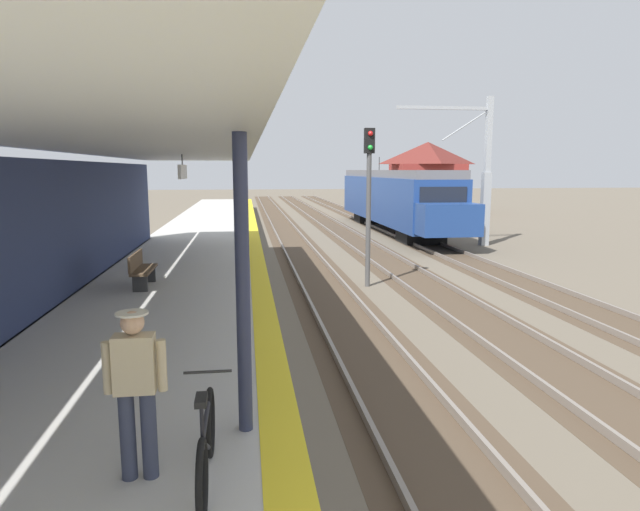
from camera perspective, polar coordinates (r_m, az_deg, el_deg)
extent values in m
cube|color=#B7B5AD|center=(17.02, -14.07, -2.88)|extent=(5.00, 80.00, 0.90)
cube|color=yellow|center=(16.84, -6.50, -1.22)|extent=(0.50, 80.00, 0.01)
cube|color=#4C4C4C|center=(13.74, -26.38, -6.39)|extent=(0.50, 24.00, 0.90)
cube|color=navy|center=(13.37, -26.99, 2.13)|extent=(0.40, 24.00, 3.20)
cube|color=silver|center=(12.72, -17.16, 10.76)|extent=(4.40, 24.00, 0.16)
cylinder|color=#2D334C|center=(6.20, -8.02, -7.33)|extent=(0.16, 0.16, 4.27)
cube|color=white|center=(14.64, -14.24, 8.52)|extent=(0.08, 1.40, 0.36)
cylinder|color=#333333|center=(14.65, -14.29, 9.75)|extent=(0.03, 0.03, 0.27)
cube|color=#4C3D2D|center=(21.08, -0.87, -1.59)|extent=(2.34, 120.00, 0.01)
cube|color=slate|center=(20.99, -2.82, -1.42)|extent=(0.08, 120.00, 0.15)
cube|color=slate|center=(21.16, 1.07, -1.33)|extent=(0.08, 120.00, 0.15)
cube|color=#4C3D2D|center=(21.75, 8.06, -1.35)|extent=(2.34, 120.00, 0.01)
cube|color=slate|center=(21.55, 6.23, -1.19)|extent=(0.08, 120.00, 0.15)
cube|color=slate|center=(21.94, 9.88, -1.09)|extent=(0.08, 120.00, 0.15)
cube|color=#4C3D2D|center=(22.90, 16.28, -1.10)|extent=(2.34, 120.00, 0.01)
cube|color=slate|center=(22.61, 14.62, -0.95)|extent=(0.08, 120.00, 0.15)
cube|color=slate|center=(23.19, 17.91, -0.85)|extent=(0.08, 120.00, 0.15)
cube|color=navy|center=(35.09, 7.61, 5.96)|extent=(2.90, 18.00, 2.70)
cube|color=slate|center=(35.05, 7.66, 8.53)|extent=(2.67, 18.00, 0.44)
cube|color=black|center=(26.50, 12.81, 5.74)|extent=(2.32, 0.06, 1.21)
cube|color=navy|center=(25.83, 13.35, 3.69)|extent=(2.78, 1.60, 1.49)
cube|color=black|center=(35.49, 9.91, 6.60)|extent=(0.04, 15.84, 0.86)
cylinder|color=#333333|center=(38.53, 6.24, 9.58)|extent=(0.06, 0.06, 0.90)
cube|color=black|center=(29.66, 10.53, 2.03)|extent=(2.18, 2.20, 0.72)
cube|color=black|center=(40.87, 5.38, 4.01)|extent=(2.18, 2.20, 0.72)
cylinder|color=#33384C|center=(5.80, -19.54, -17.41)|extent=(0.15, 0.15, 0.88)
cylinder|color=#33384C|center=(5.76, -17.50, -17.48)|extent=(0.15, 0.15, 0.88)
cube|color=#C6B289|center=(5.50, -18.91, -10.70)|extent=(0.38, 0.22, 0.56)
cylinder|color=#C6B289|center=(5.57, -21.46, -10.92)|extent=(0.09, 0.09, 0.50)
cylinder|color=#C6B289|center=(5.47, -16.27, -11.01)|extent=(0.09, 0.09, 0.50)
sphere|color=tan|center=(5.39, -19.12, -6.69)|extent=(0.22, 0.22, 0.22)
cylinder|color=beige|center=(5.36, -19.17, -5.76)|extent=(0.30, 0.30, 0.02)
torus|color=black|center=(6.04, -11.46, -16.79)|extent=(0.06, 0.72, 0.72)
torus|color=black|center=(5.08, -12.28, -22.17)|extent=(0.06, 0.72, 0.72)
cylinder|color=black|center=(5.42, -11.93, -16.54)|extent=(0.04, 0.95, 0.04)
cylinder|color=black|center=(5.42, -11.94, -18.90)|extent=(0.04, 0.79, 0.51)
cylinder|color=black|center=(5.03, -12.29, -17.01)|extent=(0.04, 0.04, 0.45)
cube|color=black|center=(4.94, -12.38, -14.60)|extent=(0.10, 0.24, 0.06)
cylinder|color=#262626|center=(5.72, -11.71, -11.88)|extent=(0.48, 0.03, 0.03)
cylinder|color=#4C4C4C|center=(18.01, 5.10, 3.63)|extent=(0.16, 0.16, 4.40)
cube|color=black|center=(17.96, 5.21, 11.92)|extent=(0.32, 0.24, 0.80)
sphere|color=red|center=(17.83, 5.33, 12.64)|extent=(0.16, 0.16, 0.16)
sphere|color=green|center=(17.81, 5.31, 11.23)|extent=(0.16, 0.16, 0.16)
cube|color=#9EA3A8|center=(29.24, 16.96, 4.68)|extent=(0.40, 0.40, 3.75)
cube|color=#9EA3A8|center=(29.22, 17.30, 12.03)|extent=(0.28, 0.28, 3.75)
cube|color=#9EA3A8|center=(28.41, 12.88, 14.89)|extent=(4.80, 0.16, 0.16)
cylinder|color=#9EA3A8|center=(28.77, 15.12, 13.12)|extent=(2.47, 0.07, 1.60)
cube|color=brown|center=(14.60, -18.00, -1.44)|extent=(0.44, 1.60, 0.06)
cube|color=brown|center=(14.60, -18.82, -0.52)|extent=(0.06, 1.60, 0.40)
cube|color=#333333|center=(14.06, -18.38, -2.76)|extent=(0.36, 0.08, 0.44)
cube|color=#333333|center=(15.22, -17.57, -1.85)|extent=(0.36, 0.08, 0.44)
cube|color=maroon|center=(51.45, 11.15, 6.95)|extent=(6.00, 4.80, 4.40)
pyramid|color=maroon|center=(51.44, 11.26, 10.51)|extent=(6.60, 5.28, 2.00)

